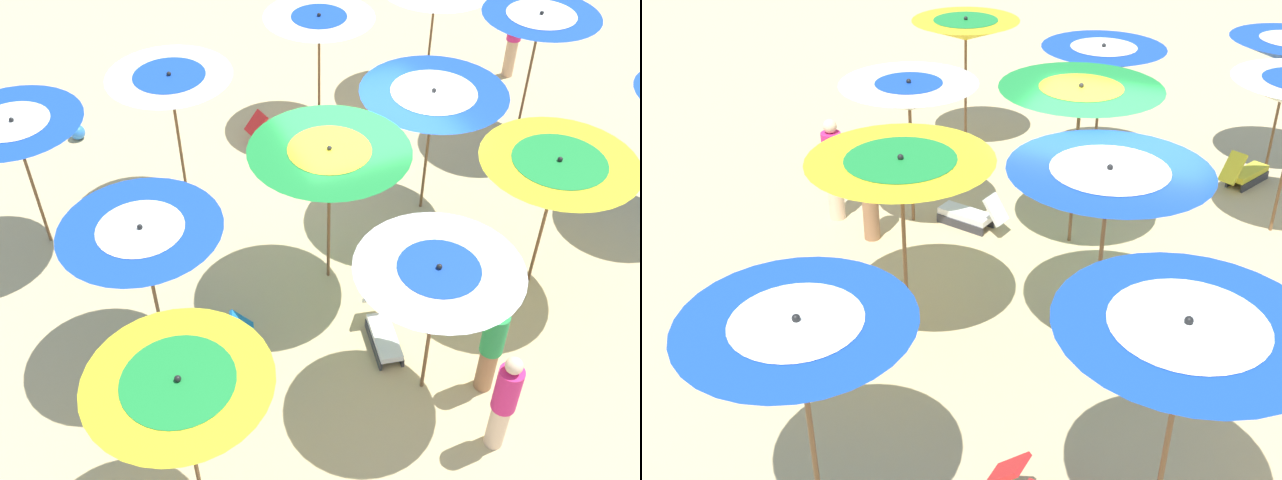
{
  "view_description": "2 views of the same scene",
  "coord_description": "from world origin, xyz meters",
  "views": [
    {
      "loc": [
        -8.25,
        4.01,
        8.2
      ],
      "look_at": [
        -1.2,
        1.15,
        1.25
      ],
      "focal_mm": 41.82,
      "sensor_mm": 36.0,
      "label": 1
    },
    {
      "loc": [
        1.85,
        -9.04,
        5.89
      ],
      "look_at": [
        -1.3,
        -1.84,
        1.29
      ],
      "focal_mm": 43.91,
      "sensor_mm": 36.0,
      "label": 2
    }
  ],
  "objects": [
    {
      "name": "beach_umbrella_10",
      "position": [
        3.42,
        -0.71,
        1.97
      ],
      "size": [
        2.03,
        2.03,
        2.21
      ],
      "color": "brown",
      "rests_on": "ground"
    },
    {
      "name": "beach_umbrella_5",
      "position": [
        -0.72,
        0.82,
        2.22
      ],
      "size": [
        2.24,
        2.24,
        2.43
      ],
      "color": "brown",
      "rests_on": "ground"
    },
    {
      "name": "beachgoer_0",
      "position": [
        3.44,
        -5.08,
        0.94
      ],
      "size": [
        0.3,
        0.3,
        1.79
      ],
      "rotation": [
        0.0,
        0.0,
        4.25
      ],
      "color": "#D8A87F",
      "rests_on": "ground"
    },
    {
      "name": "lounger_2",
      "position": [
        -1.41,
        2.98,
        0.19
      ],
      "size": [
        0.66,
        1.33,
        0.57
      ],
      "rotation": [
        0.0,
        0.0,
        7.59
      ],
      "color": "silver",
      "rests_on": "ground"
    },
    {
      "name": "beach_umbrella_8",
      "position": [
        1.72,
        4.71,
        2.09
      ],
      "size": [
        2.01,
        2.01,
        2.35
      ],
      "color": "brown",
      "rests_on": "ground"
    },
    {
      "name": "lounger_3",
      "position": [
        3.2,
        0.19,
        0.2
      ],
      "size": [
        0.62,
        1.31,
        0.6
      ],
      "rotation": [
        0.0,
        0.0,
        4.91
      ],
      "color": "silver",
      "rests_on": "ground"
    },
    {
      "name": "beach_umbrella_0",
      "position": [
        -3.63,
        3.63,
        2.13
      ],
      "size": [
        1.92,
        1.92,
        2.36
      ],
      "color": "brown",
      "rests_on": "ground"
    },
    {
      "name": "beachgoer_2",
      "position": [
        -4.25,
        0.04,
        0.85
      ],
      "size": [
        0.3,
        0.3,
        1.64
      ],
      "rotation": [
        0.0,
        0.0,
        5.51
      ],
      "color": "beige",
      "rests_on": "ground"
    },
    {
      "name": "lounger_4",
      "position": [
        0.63,
        -4.18,
        0.2
      ],
      "size": [
        1.17,
        0.43,
        0.57
      ],
      "rotation": [
        0.0,
        0.0,
        6.19
      ],
      "color": "#333338",
      "rests_on": "ground"
    },
    {
      "name": "beachgoer_1",
      "position": [
        -3.44,
        -0.3,
        0.83
      ],
      "size": [
        0.3,
        0.3,
        1.6
      ],
      "rotation": [
        0.0,
        0.0,
        2.05
      ],
      "color": "#A3704C",
      "rests_on": "ground"
    },
    {
      "name": "ground",
      "position": [
        0.0,
        0.0,
        -0.02
      ],
      "size": [
        39.12,
        39.12,
        0.04
      ],
      "primitive_type": "cube",
      "color": "#D1B57F"
    },
    {
      "name": "beach_umbrella_7",
      "position": [
        1.51,
        -4.07,
        2.24
      ],
      "size": [
        2.05,
        2.05,
        2.49
      ],
      "color": "brown",
      "rests_on": "ground"
    },
    {
      "name": "beach_umbrella_2",
      "position": [
        -1.98,
        -2.0,
        2.11
      ],
      "size": [
        2.16,
        2.16,
        2.33
      ],
      "color": "brown",
      "rests_on": "ground"
    },
    {
      "name": "lounger_0",
      "position": [
        -2.24,
        0.62,
        0.21
      ],
      "size": [
        1.15,
        0.53,
        0.63
      ],
      "rotation": [
        0.0,
        0.0,
        2.96
      ],
      "color": "#333338",
      "rests_on": "ground"
    },
    {
      "name": "beach_ball",
      "position": [
        4.49,
        3.84,
        0.14
      ],
      "size": [
        0.29,
        0.29,
        0.29
      ],
      "primitive_type": "sphere",
      "color": "#337FE5",
      "rests_on": "ground"
    },
    {
      "name": "beach_umbrella_9",
      "position": [
        2.0,
        2.35,
        2.17
      ],
      "size": [
        1.96,
        1.96,
        2.43
      ],
      "color": "brown",
      "rests_on": "ground"
    },
    {
      "name": "beach_umbrella_4",
      "position": [
        -1.1,
        3.49,
        1.97
      ],
      "size": [
        2.05,
        2.05,
        2.22
      ],
      "color": "brown",
      "rests_on": "ground"
    },
    {
      "name": "lounger_1",
      "position": [
        1.44,
        3.81,
        0.22
      ],
      "size": [
        0.76,
        1.19,
        0.69
      ],
      "rotation": [
        0.0,
        0.0,
        7.43
      ],
      "color": "#333338",
      "rests_on": "ground"
    },
    {
      "name": "beach_umbrella_1",
      "position": [
        -3.14,
        0.46,
        2.02
      ],
      "size": [
        2.0,
        2.0,
        2.27
      ],
      "color": "brown",
      "rests_on": "ground"
    },
    {
      "name": "beach_umbrella_6",
      "position": [
        0.22,
        -1.29,
        2.04
      ],
      "size": [
        2.28,
        2.28,
        2.31
      ],
      "color": "brown",
      "rests_on": "ground"
    }
  ]
}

